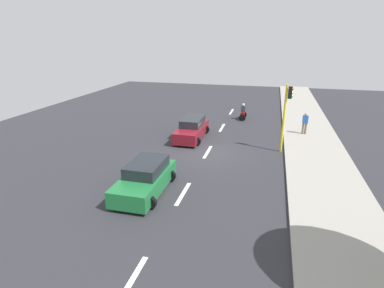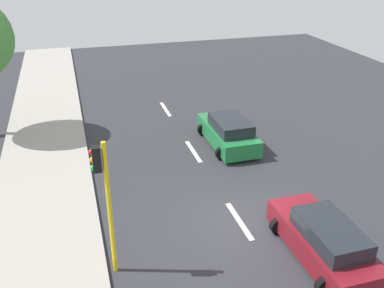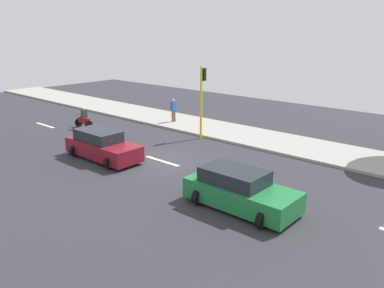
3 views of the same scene
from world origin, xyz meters
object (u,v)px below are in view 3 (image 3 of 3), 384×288
car_green (240,190)px  motorcycle (84,119)px  pedestrian_near_signal (173,109)px  traffic_light_corner (202,92)px  car_maroon (102,146)px

car_green → motorcycle: motorcycle is taller
motorcycle → pedestrian_near_signal: size_ratio=0.91×
car_green → pedestrian_near_signal: (8.43, 11.66, 0.35)m
car_green → traffic_light_corner: 10.35m
car_maroon → motorcycle: size_ratio=2.99×
car_green → motorcycle: bearing=77.9°
car_maroon → pedestrian_near_signal: pedestrian_near_signal is taller
car_green → traffic_light_corner: (6.74, 7.54, 2.22)m
pedestrian_near_signal → traffic_light_corner: (-1.69, -4.12, 1.87)m
car_maroon → traffic_light_corner: size_ratio=1.02×
car_maroon → pedestrian_near_signal: size_ratio=2.71×
car_green → motorcycle: (3.32, 15.43, -0.07)m
car_green → motorcycle: size_ratio=2.87×
motorcycle → traffic_light_corner: traffic_light_corner is taller
car_green → traffic_light_corner: bearing=48.2°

